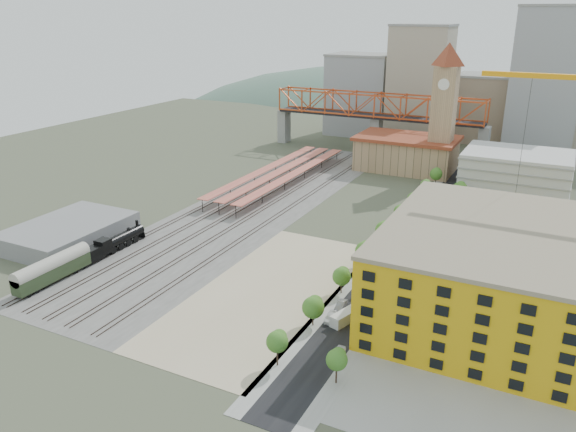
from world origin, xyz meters
The scene contains 32 objects.
ground centered at (0.00, 0.00, 0.00)m, with size 400.00×400.00×0.00m, color #474C38.
ballast_strip centered at (-36.00, 17.50, 0.03)m, with size 36.00×165.00×0.06m, color #605E59.
dirt_lot centered at (-4.00, -31.50, 0.03)m, with size 28.00×67.00×0.06m, color tan.
street_asphalt centered at (16.00, 15.00, 0.03)m, with size 12.00×170.00×0.06m, color black.
sidewalk_west centered at (10.50, 15.00, 0.02)m, with size 3.00×170.00×0.04m, color gray.
sidewalk_east centered at (21.50, 15.00, 0.02)m, with size 3.00×170.00×0.04m, color gray.
construction_pad centered at (45.00, -20.00, 0.03)m, with size 50.00×90.00×0.06m, color gray.
rail_tracks centered at (-37.80, 17.50, 0.15)m, with size 26.56×160.00×0.18m.
platform_canopies centered at (-41.00, 45.00, 3.99)m, with size 16.00×80.00×4.12m.
station_hall centered at (-5.00, 82.00, 6.67)m, with size 38.00×24.00×13.10m.
clock_tower centered at (8.00, 79.99, 28.70)m, with size 12.00×12.00×52.00m.
parking_garage centered at (36.00, 70.00, 7.00)m, with size 34.00×26.00×14.00m, color silver.
truss_bridge centered at (-25.00, 105.00, 18.86)m, with size 94.00×9.60×25.60m.
construction_building centered at (42.00, -20.00, 9.41)m, with size 44.60×50.60×18.80m.
warehouse centered at (-66.00, -30.00, 2.50)m, with size 22.00×32.00×5.00m, color gray.
street_trees centered at (16.00, 5.00, 0.00)m, with size 15.40×124.40×8.00m.
skyline centered at (7.47, 142.31, 22.81)m, with size 133.00×46.00×60.00m.
distant_hills centered at (45.28, 260.00, -79.54)m, with size 647.00×264.00×227.00m.
locomotive centered at (-50.00, -29.98, 2.22)m, with size 3.09×23.84×5.96m.
coach centered at (-50.00, -49.39, 3.32)m, with size 3.42×19.87×6.24m.
site_trailer_a centered at (16.00, -35.42, 1.18)m, with size 2.27×8.63×2.36m, color silver.
site_trailer_b centered at (16.00, -23.43, 1.36)m, with size 2.62×9.97×2.73m, color silver.
site_trailer_c centered at (16.00, -20.40, 1.32)m, with size 2.53×9.62×2.63m, color silver.
site_trailer_d centered at (16.00, -8.37, 1.22)m, with size 2.34×8.89×2.43m, color silver.
car_0 centered at (13.00, -36.99, 0.80)m, with size 1.90×4.72×1.61m, color white.
car_1 centered at (13.00, -31.39, 0.74)m, with size 1.57×4.50×1.48m, color gray.
car_2 centered at (13.00, -17.71, 0.72)m, with size 2.39×5.19×1.44m, color black.
car_3 centered at (13.00, 3.86, 0.66)m, with size 1.85×4.54×1.32m, color navy.
car_4 centered at (19.00, -48.13, 0.80)m, with size 1.89×4.71×1.60m, color white.
car_5 centered at (19.00, -8.97, 0.72)m, with size 1.53×4.40×1.45m, color gray.
car_6 centered at (19.00, 19.39, 0.68)m, with size 2.25×4.87×1.35m, color black.
car_7 centered at (19.00, 27.52, 0.75)m, with size 2.09×5.15×1.49m, color #1A2D4D.
Camera 1 is at (49.42, -128.22, 57.96)m, focal length 35.00 mm.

